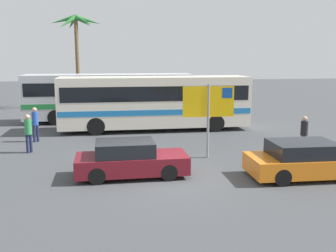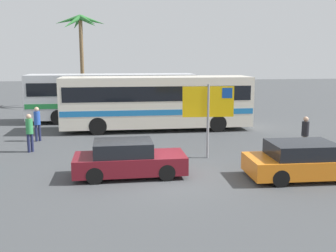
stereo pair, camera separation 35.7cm
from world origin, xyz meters
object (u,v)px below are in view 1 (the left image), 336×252
Objects in this scene: car_orange at (307,160)px; car_maroon at (130,160)px; pedestrian_crossing_lot at (28,130)px; ferry_sign at (210,105)px; pedestrian_near_sign at (35,121)px; bus_front_coach at (155,100)px; pedestrian_by_bus at (304,131)px; bus_rear_coach at (109,95)px.

car_maroon is at bearing 171.78° from car_orange.
car_maroon is 2.30× the size of pedestrian_crossing_lot.
ferry_sign is 1.79× the size of pedestrian_near_sign.
bus_front_coach is 2.50× the size of car_orange.
pedestrian_crossing_lot is 0.99× the size of pedestrian_near_sign.
bus_rear_coach is at bearing -176.82° from pedestrian_by_bus.
ferry_sign reaches higher than pedestrian_by_bus.
car_orange is at bearing -10.46° from car_maroon.
pedestrian_near_sign is (-10.80, 7.78, 0.42)m from car_orange.
pedestrian_crossing_lot is (-6.36, -4.77, -0.73)m from bus_front_coach.
bus_rear_coach is (-2.64, 3.71, 0.00)m from bus_front_coach.
pedestrian_near_sign is at bearing 137.23° from pedestrian_crossing_lot.
pedestrian_near_sign reaches higher than car_orange.
ferry_sign reaches higher than bus_front_coach.
car_maroon is 2.39× the size of pedestrian_by_bus.
pedestrian_near_sign is at bearing 153.65° from ferry_sign.
pedestrian_crossing_lot is (-10.69, 5.39, 0.41)m from car_orange.
pedestrian_crossing_lot reaches higher than car_maroon.
pedestrian_crossing_lot is at bearing -135.46° from pedestrian_by_bus.
bus_front_coach is at bearing 105.50° from ferry_sign.
pedestrian_near_sign is (-6.47, -2.39, -0.72)m from bus_front_coach.
ferry_sign is 9.26m from pedestrian_near_sign.
ferry_sign is 1.88× the size of pedestrian_by_bus.
bus_rear_coach is 15.57m from car_orange.
car_orange is (6.35, -1.09, 0.00)m from car_maroon.
ferry_sign is at bearing 132.25° from car_orange.
car_maroon is at bearing -176.66° from pedestrian_near_sign.
bus_rear_coach is 3.48× the size of ferry_sign.
pedestrian_crossing_lot is (-3.72, -8.49, -0.73)m from bus_rear_coach.
car_maroon is 6.44m from car_orange.
bus_front_coach and bus_rear_coach have the same top height.
bus_front_coach reaches higher than pedestrian_crossing_lot.
bus_rear_coach is 13.61m from pedestrian_by_bus.
bus_rear_coach reaches higher than pedestrian_by_bus.
pedestrian_crossing_lot is at bearing -143.12° from bus_front_coach.
ferry_sign is 1.81× the size of pedestrian_crossing_lot.
pedestrian_by_bus is (7.99, 2.28, 0.37)m from car_maroon.
pedestrian_near_sign is at bearing -122.09° from bus_rear_coach.
pedestrian_by_bus is at bearing 4.43° from ferry_sign.
car_maroon is 8.32m from pedestrian_by_bus.
bus_rear_coach is 12.85m from car_maroon.
pedestrian_by_bus is (1.64, 3.37, 0.37)m from car_orange.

